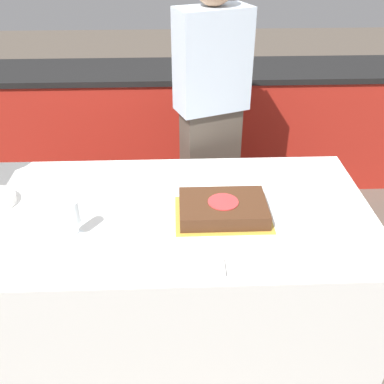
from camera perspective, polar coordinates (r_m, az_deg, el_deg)
The scene contains 9 objects.
ground_plane at distance 2.58m, azimuth -3.21°, elevation -15.90°, with size 14.00×14.00×0.00m, color brown.
back_counter at distance 3.61m, azimuth -3.22°, elevation 8.41°, with size 4.40×0.58×0.92m.
dining_table at distance 2.32m, azimuth -3.48°, elevation -9.86°, with size 1.96×1.01×0.73m.
cake at distance 2.04m, azimuth 3.95°, elevation -2.12°, with size 0.43×0.31×0.07m.
wine_glass at distance 1.94m, azimuth -14.91°, elevation -2.61°, with size 0.07×0.07×0.17m.
side_plate_near_cake at distance 2.29m, azimuth 1.82°, elevation 1.14°, with size 0.17×0.17×0.00m.
side_plate_right_edge at distance 2.19m, azimuth 17.15°, elevation -2.06°, with size 0.17×0.17×0.00m.
utensil_pile at distance 1.76m, azimuth 1.36°, elevation -9.64°, with size 0.17×0.09×0.02m.
person_cutting_cake at distance 2.66m, azimuth 2.42°, elevation 9.31°, with size 0.44×0.33×1.70m.
Camera 1 is at (0.07, -1.72, 1.93)m, focal length 42.00 mm.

